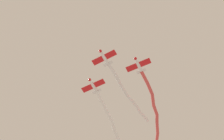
% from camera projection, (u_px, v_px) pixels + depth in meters
% --- Properties ---
extents(airplane_lead, '(5.74, 4.64, 1.49)m').
position_uv_depth(airplane_lead, '(104.00, 57.00, 71.23)').
color(airplane_lead, white).
extents(smoke_trail_lead, '(12.33, 19.43, 5.58)m').
position_uv_depth(smoke_trail_lead, '(129.00, 96.00, 78.48)').
color(smoke_trail_lead, white).
extents(airplane_left_wing, '(5.86, 4.57, 1.49)m').
position_uv_depth(airplane_left_wing, '(138.00, 65.00, 72.11)').
color(airplane_left_wing, white).
extents(smoke_trail_left_wing, '(6.64, 21.18, 1.76)m').
position_uv_depth(smoke_trail_left_wing, '(153.00, 109.00, 77.30)').
color(smoke_trail_left_wing, '#DB4C4C').
extents(airplane_right_wing, '(5.80, 4.58, 1.49)m').
position_uv_depth(airplane_right_wing, '(93.00, 86.00, 74.99)').
color(airplane_right_wing, white).
extents(smoke_trail_right_wing, '(7.95, 20.12, 3.64)m').
position_uv_depth(smoke_trail_right_wing, '(111.00, 121.00, 81.48)').
color(smoke_trail_right_wing, white).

